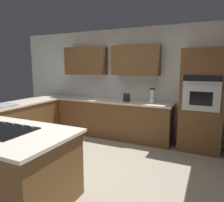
{
  "coord_description": "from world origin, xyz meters",
  "views": [
    {
      "loc": [
        -2.0,
        2.79,
        1.7
      ],
      "look_at": [
        -0.28,
        -0.85,
        1.04
      ],
      "focal_mm": 33.7,
      "sensor_mm": 36.0,
      "label": 1
    }
  ],
  "objects_px": {
    "cooktop": "(3,130)",
    "blender": "(152,97)",
    "kettle": "(127,97)",
    "wall_oven": "(201,101)"
  },
  "relations": [
    {
      "from": "wall_oven",
      "to": "cooktop",
      "type": "relative_size",
      "value": 2.69
    },
    {
      "from": "blender",
      "to": "wall_oven",
      "type": "bearing_deg",
      "value": -179.69
    },
    {
      "from": "wall_oven",
      "to": "blender",
      "type": "distance_m",
      "value": 1.0
    },
    {
      "from": "wall_oven",
      "to": "kettle",
      "type": "bearing_deg",
      "value": 0.19
    },
    {
      "from": "blender",
      "to": "kettle",
      "type": "height_order",
      "value": "blender"
    },
    {
      "from": "wall_oven",
      "to": "blender",
      "type": "xyz_separation_m",
      "value": [
        1.0,
        0.01,
        0.02
      ]
    },
    {
      "from": "cooktop",
      "to": "wall_oven",
      "type": "bearing_deg",
      "value": -128.1
    },
    {
      "from": "wall_oven",
      "to": "blender",
      "type": "bearing_deg",
      "value": 0.31
    },
    {
      "from": "wall_oven",
      "to": "blender",
      "type": "relative_size",
      "value": 6.17
    },
    {
      "from": "cooktop",
      "to": "blender",
      "type": "distance_m",
      "value": 3.03
    }
  ]
}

